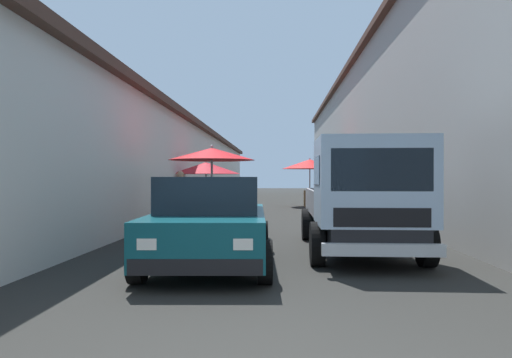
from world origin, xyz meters
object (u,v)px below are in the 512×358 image
Objects in this scene: fruit_stall_far_right at (211,168)px; vendor_by_crates at (180,193)px; hatchback_car at (212,220)px; delivery_truck at (364,200)px; fruit_stall_far_left at (206,172)px; fruit_stall_near_right at (310,168)px; parked_scooter at (339,208)px.

fruit_stall_far_right is 1.37× the size of vendor_by_crates.
hatchback_car is at bearing -171.35° from fruit_stall_far_right.
fruit_stall_far_right is at bearing 45.47° from delivery_truck.
fruit_stall_near_right is at bearing -37.59° from fruit_stall_far_left.
fruit_stall_far_right is 0.57× the size of hatchback_car.
vendor_by_crates is (2.72, 1.37, -0.73)m from fruit_stall_far_right.
fruit_stall_far_right is 5.64m from fruit_stall_far_left.
vendor_by_crates is (5.86, 4.57, -0.09)m from delivery_truck.
fruit_stall_far_right is 3.95m from hatchback_car.
delivery_truck is at bearing -134.53° from fruit_stall_far_right.
parked_scooter is (6.74, -0.49, -0.59)m from delivery_truck.
fruit_stall_far_right reaches higher than parked_scooter.
fruit_stall_far_left is 0.65× the size of hatchback_car.
fruit_stall_near_right is at bearing -10.22° from hatchback_car.
parked_scooter is at bearing -4.13° from delivery_truck.
hatchback_car is 2.35× the size of parked_scooter.
fruit_stall_far_right reaches higher than hatchback_car.
fruit_stall_far_right is at bearing 134.36° from parked_scooter.
hatchback_car is 0.81× the size of delivery_truck.
fruit_stall_far_left is at bearing 25.96° from delivery_truck.
vendor_by_crates is at bearing 37.92° from delivery_truck.
fruit_stall_far_left is 1.57× the size of vendor_by_crates.
fruit_stall_far_left is 5.24m from parked_scooter.
fruit_stall_far_right is 4.53m from delivery_truck.
parked_scooter is at bearing -176.87° from fruit_stall_near_right.
fruit_stall_far_right is at bearing -169.43° from fruit_stall_far_left.
hatchback_car is at bearing 104.00° from delivery_truck.
fruit_stall_far_left reaches higher than vendor_by_crates.
vendor_by_crates is (-2.83, 0.34, -0.68)m from fruit_stall_far_left.
fruit_stall_near_right is (11.14, -3.27, 0.24)m from fruit_stall_far_right.
parked_scooter is at bearing -22.77° from hatchback_car.
hatchback_car is (-9.34, -1.61, -0.90)m from fruit_stall_far_left.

